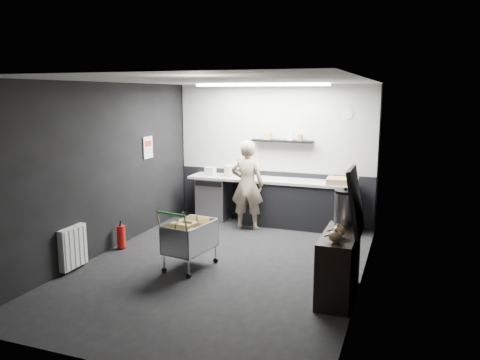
% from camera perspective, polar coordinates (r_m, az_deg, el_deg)
% --- Properties ---
extents(floor, '(5.50, 5.50, 0.00)m').
position_cam_1_polar(floor, '(7.07, -2.23, -10.42)').
color(floor, black).
rests_on(floor, ground).
extents(ceiling, '(5.50, 5.50, 0.00)m').
position_cam_1_polar(ceiling, '(6.60, -2.40, 12.03)').
color(ceiling, silver).
rests_on(ceiling, wall_back).
extents(wall_back, '(5.50, 0.00, 5.50)m').
position_cam_1_polar(wall_back, '(9.28, 4.18, 3.23)').
color(wall_back, black).
rests_on(wall_back, floor).
extents(wall_front, '(5.50, 0.00, 5.50)m').
position_cam_1_polar(wall_front, '(4.36, -16.29, -5.59)').
color(wall_front, black).
rests_on(wall_front, floor).
extents(wall_left, '(0.00, 5.50, 5.50)m').
position_cam_1_polar(wall_left, '(7.68, -16.25, 1.31)').
color(wall_left, black).
rests_on(wall_left, floor).
extents(wall_right, '(0.00, 5.50, 5.50)m').
position_cam_1_polar(wall_right, '(6.23, 14.94, -0.71)').
color(wall_right, black).
rests_on(wall_right, floor).
extents(kitchen_wall_panel, '(3.95, 0.02, 1.70)m').
position_cam_1_polar(kitchen_wall_panel, '(9.21, 4.18, 6.30)').
color(kitchen_wall_panel, '#B0B1AC').
rests_on(kitchen_wall_panel, wall_back).
extents(dado_panel, '(3.95, 0.02, 1.00)m').
position_cam_1_polar(dado_panel, '(9.40, 4.07, -1.93)').
color(dado_panel, black).
rests_on(dado_panel, wall_back).
extents(floating_shelf, '(1.20, 0.22, 0.04)m').
position_cam_1_polar(floating_shelf, '(9.07, 5.19, 4.76)').
color(floating_shelf, black).
rests_on(floating_shelf, wall_back).
extents(wall_clock, '(0.20, 0.03, 0.20)m').
position_cam_1_polar(wall_clock, '(8.90, 12.97, 7.85)').
color(wall_clock, silver).
rests_on(wall_clock, wall_back).
extents(poster, '(0.02, 0.30, 0.40)m').
position_cam_1_polar(poster, '(8.72, -11.16, 3.91)').
color(poster, silver).
rests_on(poster, wall_left).
extents(poster_red_band, '(0.02, 0.22, 0.10)m').
position_cam_1_polar(poster_red_band, '(8.71, -11.15, 4.37)').
color(poster_red_band, red).
rests_on(poster_red_band, poster).
extents(radiator, '(0.10, 0.50, 0.60)m').
position_cam_1_polar(radiator, '(7.19, -19.70, -7.73)').
color(radiator, silver).
rests_on(radiator, wall_left).
extents(ceiling_strip, '(2.40, 0.20, 0.04)m').
position_cam_1_polar(ceiling_strip, '(8.34, 2.56, 11.52)').
color(ceiling_strip, white).
rests_on(ceiling_strip, ceiling).
extents(prep_counter, '(3.20, 0.61, 0.90)m').
position_cam_1_polar(prep_counter, '(9.09, 4.35, -2.65)').
color(prep_counter, black).
rests_on(prep_counter, floor).
extents(person, '(0.66, 0.48, 1.68)m').
position_cam_1_polar(person, '(8.71, 0.88, -0.61)').
color(person, beige).
rests_on(person, floor).
extents(shopping_cart, '(0.63, 0.93, 0.93)m').
position_cam_1_polar(shopping_cart, '(6.89, -6.12, -7.12)').
color(shopping_cart, silver).
rests_on(shopping_cart, floor).
extents(sideboard, '(0.47, 1.10, 1.64)m').
position_cam_1_polar(sideboard, '(6.04, 12.11, -9.04)').
color(sideboard, black).
rests_on(sideboard, floor).
extents(fire_extinguisher, '(0.14, 0.14, 0.45)m').
position_cam_1_polar(fire_extinguisher, '(7.97, -14.28, -6.60)').
color(fire_extinguisher, red).
rests_on(fire_extinguisher, floor).
extents(cardboard_box, '(0.57, 0.45, 0.11)m').
position_cam_1_polar(cardboard_box, '(8.69, 12.37, -0.13)').
color(cardboard_box, '#A28C56').
rests_on(cardboard_box, prep_counter).
extents(pink_tub, '(0.22, 0.22, 0.22)m').
position_cam_1_polar(pink_tub, '(9.28, -1.29, 1.13)').
color(pink_tub, beige).
rests_on(pink_tub, prep_counter).
extents(white_container, '(0.21, 0.17, 0.17)m').
position_cam_1_polar(white_container, '(9.38, -3.64, 1.07)').
color(white_container, silver).
rests_on(white_container, prep_counter).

